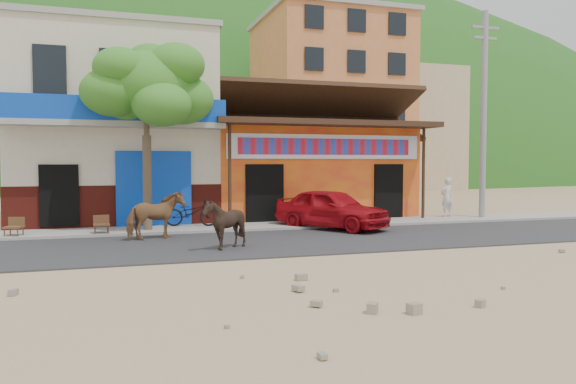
% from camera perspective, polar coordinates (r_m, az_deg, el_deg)
% --- Properties ---
extents(ground, '(120.00, 120.00, 0.00)m').
position_cam_1_polar(ground, '(14.02, 6.93, -6.28)').
color(ground, '#9E825B').
rests_on(ground, ground).
extents(road, '(60.00, 5.00, 0.04)m').
position_cam_1_polar(road, '(16.30, 3.21, -4.89)').
color(road, '#28282B').
rests_on(road, ground).
extents(sidewalk, '(60.00, 2.00, 0.12)m').
position_cam_1_polar(sidewalk, '(19.57, -0.50, -3.45)').
color(sidewalk, gray).
rests_on(sidewalk, ground).
extents(dance_club, '(8.00, 6.00, 3.60)m').
position_cam_1_polar(dance_club, '(23.88, 1.20, 1.90)').
color(dance_club, orange).
rests_on(dance_club, ground).
extents(cafe_building, '(7.00, 6.00, 7.00)m').
position_cam_1_polar(cafe_building, '(22.58, -17.18, 6.02)').
color(cafe_building, beige).
rests_on(cafe_building, ground).
extents(apartment_front, '(9.00, 9.00, 12.00)m').
position_cam_1_polar(apartment_front, '(39.62, 4.15, 8.41)').
color(apartment_front, '#CC723F').
rests_on(apartment_front, ground).
extents(apartment_rear, '(8.00, 8.00, 10.00)m').
position_cam_1_polar(apartment_rear, '(48.85, 11.34, 6.16)').
color(apartment_rear, tan).
rests_on(apartment_rear, ground).
extents(hillside, '(100.00, 40.00, 24.00)m').
position_cam_1_polar(hillside, '(83.33, -14.03, 9.63)').
color(hillside, '#194C14').
rests_on(hillside, ground).
extents(tree, '(3.00, 3.00, 6.00)m').
position_cam_1_polar(tree, '(18.41, -14.16, 5.60)').
color(tree, '#2D721E').
rests_on(tree, sidewalk).
extents(utility_pole, '(0.24, 0.24, 8.00)m').
position_cam_1_polar(utility_pole, '(23.34, 19.25, 7.41)').
color(utility_pole, gray).
rests_on(utility_pole, sidewalk).
extents(cow_tan, '(1.79, 1.29, 1.38)m').
position_cam_1_polar(cow_tan, '(16.65, -13.32, -2.35)').
color(cow_tan, '#8C5E38').
rests_on(cow_tan, road).
extents(cow_dark, '(1.30, 1.19, 1.32)m').
position_cam_1_polar(cow_dark, '(14.45, -6.47, -3.21)').
color(cow_dark, black).
rests_on(cow_dark, road).
extents(red_car, '(3.50, 4.20, 1.35)m').
position_cam_1_polar(red_car, '(18.83, 4.44, -1.70)').
color(red_car, '#A60B14').
rests_on(red_car, road).
extents(scooter, '(1.86, 1.08, 0.92)m').
position_cam_1_polar(scooter, '(19.14, -9.81, -2.07)').
color(scooter, black).
rests_on(scooter, sidewalk).
extents(pedestrian, '(0.64, 0.49, 1.55)m').
position_cam_1_polar(pedestrian, '(23.08, 15.82, -0.49)').
color(pedestrian, silver).
rests_on(pedestrian, sidewalk).
extents(cafe_chair_left, '(0.58, 0.58, 1.00)m').
position_cam_1_polar(cafe_chair_left, '(18.26, -26.11, -2.45)').
color(cafe_chair_left, '#51351B').
rests_on(cafe_chair_left, sidewalk).
extents(cafe_chair_right, '(0.49, 0.49, 1.01)m').
position_cam_1_polar(cafe_chair_right, '(17.92, -18.43, -2.38)').
color(cafe_chair_right, '#452717').
rests_on(cafe_chair_right, sidewalk).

